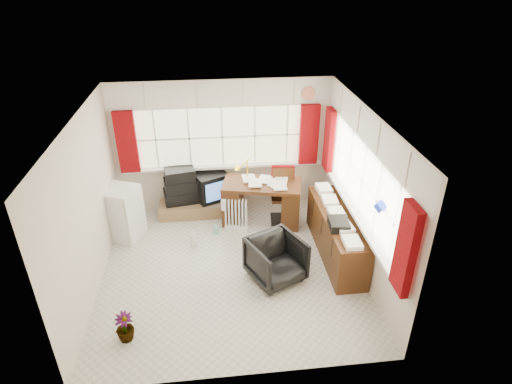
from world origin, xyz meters
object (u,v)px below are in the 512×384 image
at_px(task_chair, 283,192).
at_px(mini_fridge, 122,213).
at_px(desk_lamp, 247,165).
at_px(office_chair, 276,260).
at_px(crt_tv, 210,186).
at_px(radiator, 236,217).
at_px(credenza, 336,233).
at_px(tv_bench, 197,208).
at_px(desk, 262,200).

relative_size(task_chair, mini_fridge, 1.11).
distance_m(desk_lamp, mini_fridge, 2.33).
height_order(task_chair, mini_fridge, task_chair).
xyz_separation_m(desk_lamp, office_chair, (0.25, -1.85, -0.73)).
distance_m(office_chair, crt_tv, 2.38).
xyz_separation_m(radiator, credenza, (1.56, -0.91, 0.15)).
distance_m(task_chair, radiator, 0.98).
bearing_deg(desk_lamp, tv_bench, 169.71).
bearing_deg(desk_lamp, radiator, -119.89).
distance_m(desk_lamp, office_chair, 2.01).
distance_m(office_chair, tv_bench, 2.37).
bearing_deg(office_chair, desk, 64.88).
height_order(office_chair, crt_tv, crt_tv).
relative_size(office_chair, mini_fridge, 0.81).
relative_size(radiator, crt_tv, 0.81).
relative_size(task_chair, radiator, 1.70).
height_order(desk, crt_tv, desk).
relative_size(office_chair, tv_bench, 0.54).
bearing_deg(credenza, task_chair, 119.15).
height_order(desk, task_chair, task_chair).
xyz_separation_m(task_chair, mini_fridge, (-2.85, -0.28, -0.08)).
xyz_separation_m(tv_bench, mini_fridge, (-1.25, -0.59, 0.34)).
bearing_deg(mini_fridge, crt_tv, 25.87).
bearing_deg(desk_lamp, mini_fridge, -169.37).
height_order(office_chair, radiator, office_chair).
relative_size(desk, crt_tv, 2.00).
bearing_deg(crt_tv, desk_lamp, -25.76).
bearing_deg(radiator, crt_tv, 119.57).
bearing_deg(task_chair, desk_lamp, 168.47).
bearing_deg(task_chair, radiator, -161.20).
relative_size(desk, tv_bench, 1.07).
relative_size(office_chair, credenza, 0.38).
bearing_deg(radiator, desk, 23.01).
xyz_separation_m(desk, tv_bench, (-1.20, 0.40, -0.32)).
bearing_deg(credenza, crt_tv, 140.02).
relative_size(tv_bench, mini_fridge, 1.50).
height_order(radiator, credenza, credenza).
bearing_deg(desk, crt_tv, 148.88).
bearing_deg(radiator, tv_bench, 139.64).
relative_size(desk_lamp, office_chair, 0.52).
xyz_separation_m(radiator, mini_fridge, (-1.96, 0.02, 0.22)).
height_order(desk, credenza, credenza).
bearing_deg(office_chair, crt_tv, 87.52).
distance_m(desk, mini_fridge, 2.46).
bearing_deg(crt_tv, mini_fridge, -154.13).
distance_m(radiator, crt_tv, 0.91).
distance_m(desk_lamp, radiator, 0.96).
distance_m(desk, task_chair, 0.42).
distance_m(desk_lamp, credenza, 2.00).
distance_m(desk, tv_bench, 1.31).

